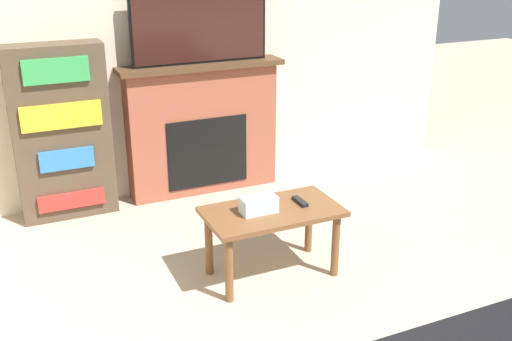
# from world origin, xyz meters

# --- Properties ---
(wall_back) EXTENTS (5.47, 0.06, 2.70)m
(wall_back) POSITION_xyz_m (0.00, 3.99, 1.35)
(wall_back) COLOR beige
(wall_back) RESTS_ON ground_plane
(fireplace) EXTENTS (1.34, 0.28, 1.08)m
(fireplace) POSITION_xyz_m (0.31, 3.85, 0.55)
(fireplace) COLOR brown
(fireplace) RESTS_ON ground_plane
(tv) EXTENTS (1.10, 0.03, 0.61)m
(tv) POSITION_xyz_m (0.31, 3.83, 1.39)
(tv) COLOR black
(tv) RESTS_ON fireplace
(coffee_table) EXTENTS (0.84, 0.46, 0.45)m
(coffee_table) POSITION_xyz_m (0.23, 2.37, 0.38)
(coffee_table) COLOR brown
(coffee_table) RESTS_ON ground_plane
(tissue_box) EXTENTS (0.22, 0.12, 0.10)m
(tissue_box) POSITION_xyz_m (0.14, 2.37, 0.50)
(tissue_box) COLOR silver
(tissue_box) RESTS_ON coffee_table
(remote_control) EXTENTS (0.04, 0.15, 0.02)m
(remote_control) POSITION_xyz_m (0.43, 2.38, 0.46)
(remote_control) COLOR black
(remote_control) RESTS_ON coffee_table
(bookshelf) EXTENTS (0.70, 0.29, 1.31)m
(bookshelf) POSITION_xyz_m (-0.80, 3.83, 0.66)
(bookshelf) COLOR #4C3D2D
(bookshelf) RESTS_ON ground_plane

